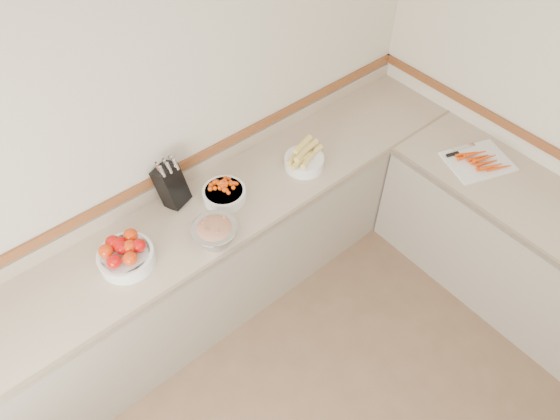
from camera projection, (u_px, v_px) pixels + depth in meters
back_wall at (162, 140)px, 2.88m from camera, size 4.00×0.00×4.00m
counter_back at (209, 260)px, 3.36m from camera, size 4.00×0.65×1.08m
dishwasher at (537, 263)px, 3.37m from camera, size 0.63×0.60×0.84m
knife_block at (171, 185)px, 3.01m from camera, size 0.19×0.21×0.35m
tomato_bowl at (125, 254)px, 2.75m from camera, size 0.31×0.31×0.15m
cherry_tomato_bowl at (224, 192)px, 3.09m from camera, size 0.27×0.27×0.15m
corn_bowl at (304, 159)px, 3.27m from camera, size 0.29×0.26×0.19m
rhubarb_bowl at (215, 233)px, 2.84m from camera, size 0.27×0.27×0.15m
cutting_board at (479, 161)px, 3.33m from camera, size 0.50×0.45×0.06m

